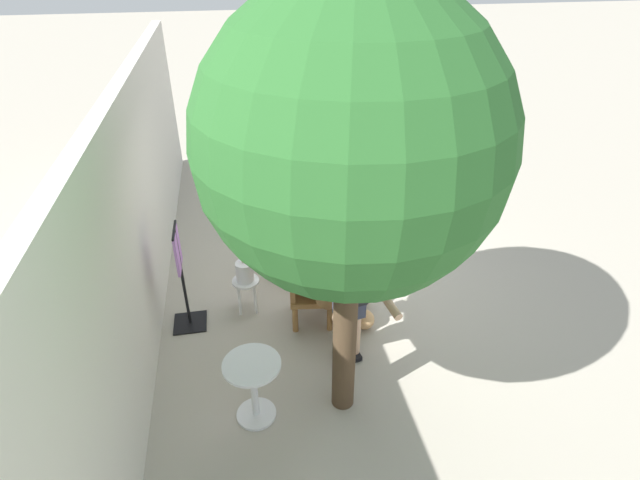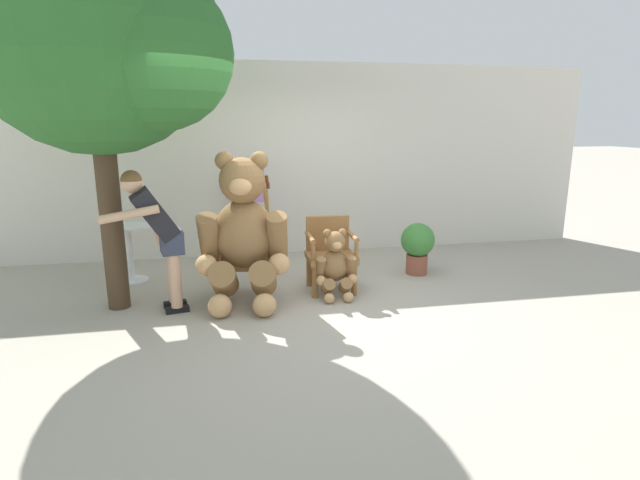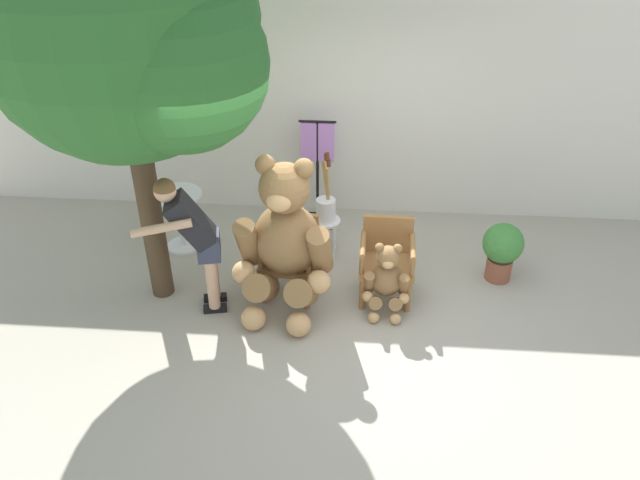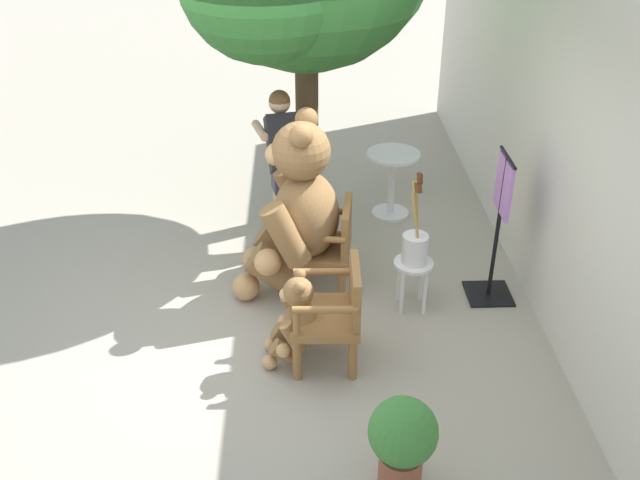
# 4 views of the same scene
# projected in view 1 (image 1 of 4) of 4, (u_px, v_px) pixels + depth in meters

# --- Properties ---
(ground_plane) EXTENTS (60.00, 60.00, 0.00)m
(ground_plane) POSITION_uv_depth(u_px,v_px,m) (339.00, 290.00, 6.82)
(ground_plane) COLOR #A8A091
(back_wall) EXTENTS (10.00, 0.16, 2.80)m
(back_wall) POSITION_uv_depth(u_px,v_px,m) (137.00, 216.00, 5.71)
(back_wall) COLOR silver
(back_wall) RESTS_ON ground
(wooden_chair_left) EXTENTS (0.62, 0.59, 0.86)m
(wooden_chair_left) POSITION_uv_depth(u_px,v_px,m) (307.00, 289.00, 6.08)
(wooden_chair_left) COLOR olive
(wooden_chair_left) RESTS_ON ground
(wooden_chair_right) EXTENTS (0.57, 0.53, 0.86)m
(wooden_chair_right) POSITION_uv_depth(u_px,v_px,m) (295.00, 246.00, 6.92)
(wooden_chair_right) COLOR olive
(wooden_chair_right) RESTS_ON ground
(teddy_bear_large) EXTENTS (1.01, 1.00, 1.66)m
(teddy_bear_large) POSITION_uv_depth(u_px,v_px,m) (329.00, 264.00, 5.93)
(teddy_bear_large) COLOR olive
(teddy_bear_large) RESTS_ON ground
(teddy_bear_small) EXTENTS (0.47, 0.45, 0.79)m
(teddy_bear_small) POSITION_uv_depth(u_px,v_px,m) (315.00, 248.00, 7.00)
(teddy_bear_small) COLOR olive
(teddy_bear_small) RESTS_ON ground
(person_visitor) EXTENTS (0.78, 0.59, 1.50)m
(person_visitor) POSITION_uv_depth(u_px,v_px,m) (355.00, 302.00, 5.16)
(person_visitor) COLOR black
(person_visitor) RESTS_ON ground
(white_stool) EXTENTS (0.34, 0.34, 0.46)m
(white_stool) POSITION_uv_depth(u_px,v_px,m) (246.00, 287.00, 6.29)
(white_stool) COLOR white
(white_stool) RESTS_ON ground
(brush_bucket) EXTENTS (0.22, 0.22, 0.84)m
(brush_bucket) POSITION_uv_depth(u_px,v_px,m) (244.00, 269.00, 6.15)
(brush_bucket) COLOR white
(brush_bucket) RESTS_ON white_stool
(round_side_table) EXTENTS (0.56, 0.56, 0.72)m
(round_side_table) POSITION_uv_depth(u_px,v_px,m) (254.00, 384.00, 4.81)
(round_side_table) COLOR silver
(round_side_table) RESTS_ON ground
(patio_tree) EXTENTS (2.52, 2.40, 4.03)m
(patio_tree) POSITION_uv_depth(u_px,v_px,m) (356.00, 144.00, 3.84)
(patio_tree) COLOR #473523
(patio_tree) RESTS_ON ground
(potted_plant) EXTENTS (0.44, 0.44, 0.68)m
(potted_plant) POSITION_uv_depth(u_px,v_px,m) (261.00, 210.00, 7.95)
(potted_plant) COLOR brown
(potted_plant) RESTS_ON ground
(clothing_display_stand) EXTENTS (0.44, 0.40, 1.36)m
(clothing_display_stand) POSITION_uv_depth(u_px,v_px,m) (182.00, 276.00, 5.86)
(clothing_display_stand) COLOR black
(clothing_display_stand) RESTS_ON ground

